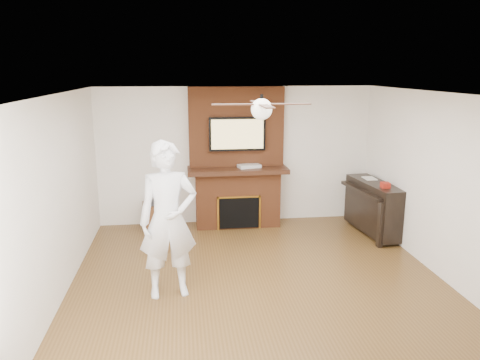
{
  "coord_description": "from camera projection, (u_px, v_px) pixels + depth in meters",
  "views": [
    {
      "loc": [
        -0.97,
        -5.65,
        2.79
      ],
      "look_at": [
        -0.15,
        0.9,
        1.23
      ],
      "focal_mm": 35.0,
      "sensor_mm": 36.0,
      "label": 1
    }
  ],
  "objects": [
    {
      "name": "candle_cream",
      "position": [
        247.0,
        224.0,
        8.51
      ],
      "size": [
        0.08,
        0.08,
        0.11
      ],
      "primitive_type": "cylinder",
      "color": "beige",
      "rests_on": "ground"
    },
    {
      "name": "fireplace",
      "position": [
        237.0,
        171.0,
        8.44
      ],
      "size": [
        1.78,
        0.64,
        2.5
      ],
      "color": "brown",
      "rests_on": "ground"
    },
    {
      "name": "room_shell",
      "position": [
        261.0,
        194.0,
        5.93
      ],
      "size": [
        5.36,
        5.86,
        2.86
      ],
      "color": "#533718",
      "rests_on": "ground"
    },
    {
      "name": "tv",
      "position": [
        237.0,
        134.0,
        8.24
      ],
      "size": [
        1.0,
        0.08,
        0.6
      ],
      "color": "black",
      "rests_on": "fireplace"
    },
    {
      "name": "person",
      "position": [
        168.0,
        220.0,
        5.75
      ],
      "size": [
        0.79,
        0.58,
        1.97
      ],
      "primitive_type": "imported",
      "rotation": [
        0.0,
        0.0,
        0.15
      ],
      "color": "white",
      "rests_on": "ground"
    },
    {
      "name": "ceiling_fan",
      "position": [
        262.0,
        108.0,
        5.68
      ],
      "size": [
        1.21,
        1.21,
        0.31
      ],
      "color": "black",
      "rests_on": "room_shell"
    },
    {
      "name": "cable_box",
      "position": [
        249.0,
        166.0,
        8.35
      ],
      "size": [
        0.43,
        0.31,
        0.06
      ],
      "primitive_type": "cube",
      "rotation": [
        0.0,
        0.0,
        0.24
      ],
      "color": "silver",
      "rests_on": "fireplace"
    },
    {
      "name": "candle_orange_extra",
      "position": [
        236.0,
        224.0,
        8.45
      ],
      "size": [
        0.07,
        0.07,
        0.14
      ],
      "primitive_type": "cylinder",
      "color": "yellow",
      "rests_on": "ground"
    },
    {
      "name": "candle_green",
      "position": [
        234.0,
        226.0,
        8.43
      ],
      "size": [
        0.07,
        0.07,
        0.08
      ],
      "primitive_type": "cylinder",
      "color": "#408937",
      "rests_on": "ground"
    },
    {
      "name": "side_table",
      "position": [
        157.0,
        215.0,
        8.37
      ],
      "size": [
        0.53,
        0.53,
        0.55
      ],
      "rotation": [
        0.0,
        0.0,
        0.13
      ],
      "color": "#553018",
      "rests_on": "ground"
    },
    {
      "name": "candle_orange",
      "position": [
        235.0,
        224.0,
        8.45
      ],
      "size": [
        0.07,
        0.07,
        0.14
      ],
      "primitive_type": "cylinder",
      "color": "orange",
      "rests_on": "ground"
    },
    {
      "name": "candle_blue",
      "position": [
        251.0,
        225.0,
        8.46
      ],
      "size": [
        0.06,
        0.06,
        0.08
      ],
      "primitive_type": "cylinder",
      "color": "teal",
      "rests_on": "ground"
    },
    {
      "name": "piano",
      "position": [
        374.0,
        206.0,
        8.05
      ],
      "size": [
        0.66,
        1.44,
        1.01
      ],
      "rotation": [
        0.0,
        0.0,
        0.11
      ],
      "color": "black",
      "rests_on": "ground"
    }
  ]
}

